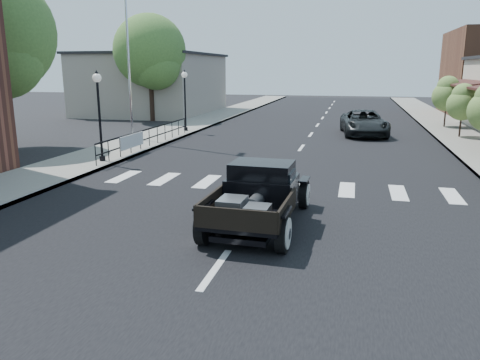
# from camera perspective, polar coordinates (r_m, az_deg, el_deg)

# --- Properties ---
(ground) EXTENTS (120.00, 120.00, 0.00)m
(ground) POSITION_cam_1_polar(r_m,az_deg,el_deg) (12.13, 1.06, -5.24)
(ground) COLOR black
(ground) RESTS_ON ground
(road) EXTENTS (14.00, 80.00, 0.02)m
(road) POSITION_cam_1_polar(r_m,az_deg,el_deg) (26.62, 8.22, 4.91)
(road) COLOR black
(road) RESTS_ON ground
(road_markings) EXTENTS (12.00, 60.00, 0.06)m
(road_markings) POSITION_cam_1_polar(r_m,az_deg,el_deg) (21.71, 6.89, 3.02)
(road_markings) COLOR silver
(road_markings) RESTS_ON ground
(sidewalk_left) EXTENTS (3.00, 80.00, 0.15)m
(sidewalk_left) POSITION_cam_1_polar(r_m,az_deg,el_deg) (28.69, -9.00, 5.62)
(sidewalk_left) COLOR gray
(sidewalk_left) RESTS_ON ground
(sidewalk_right) EXTENTS (3.00, 80.00, 0.15)m
(sidewalk_right) POSITION_cam_1_polar(r_m,az_deg,el_deg) (27.15, 26.41, 3.96)
(sidewalk_right) COLOR gray
(sidewalk_right) RESTS_ON ground
(low_building_left) EXTENTS (10.00, 12.00, 5.00)m
(low_building_left) POSITION_cam_1_polar(r_m,az_deg,el_deg) (42.97, -10.51, 11.35)
(low_building_left) COLOR gray
(low_building_left) RESTS_ON ground
(railing) EXTENTS (0.08, 10.00, 1.00)m
(railing) POSITION_cam_1_polar(r_m,az_deg,el_deg) (23.60, -11.01, 5.30)
(railing) COLOR black
(railing) RESTS_ON sidewalk_left
(banner) EXTENTS (0.04, 2.20, 0.60)m
(banner) POSITION_cam_1_polar(r_m,az_deg,el_deg) (21.81, -12.98, 4.02)
(banner) COLOR silver
(banner) RESTS_ON sidewalk_left
(lamp_post_b) EXTENTS (0.36, 0.36, 3.68)m
(lamp_post_b) POSITION_cam_1_polar(r_m,az_deg,el_deg) (20.05, -16.75, 7.44)
(lamp_post_b) COLOR black
(lamp_post_b) RESTS_ON sidewalk_left
(lamp_post_c) EXTENTS (0.36, 0.36, 3.68)m
(lamp_post_c) POSITION_cam_1_polar(r_m,az_deg,el_deg) (29.09, -6.71, 9.59)
(lamp_post_c) COLOR black
(lamp_post_c) RESTS_ON sidewalk_left
(flagpole) EXTENTS (0.12, 0.12, 12.63)m
(flagpole) POSITION_cam_1_polar(r_m,az_deg,el_deg) (26.13, -13.69, 18.73)
(flagpole) COLOR silver
(flagpole) RESTS_ON sidewalk_left
(big_tree_far) EXTENTS (5.35, 5.35, 7.85)m
(big_tree_far) POSITION_cam_1_polar(r_m,az_deg,el_deg) (36.45, -10.86, 13.25)
(big_tree_far) COLOR #456D2E
(big_tree_far) RESTS_ON ground
(small_tree_d) EXTENTS (1.71, 1.71, 2.85)m
(small_tree_d) POSITION_cam_1_polar(r_m,az_deg,el_deg) (29.09, 25.42, 7.58)
(small_tree_d) COLOR #587736
(small_tree_d) RESTS_ON sidewalk_right
(small_tree_e) EXTENTS (1.90, 1.90, 3.17)m
(small_tree_e) POSITION_cam_1_polar(r_m,az_deg,el_deg) (33.85, 23.86, 8.65)
(small_tree_e) COLOR #587736
(small_tree_e) RESTS_ON sidewalk_right
(hotrod_pickup) EXTENTS (2.36, 4.79, 1.63)m
(hotrod_pickup) POSITION_cam_1_polar(r_m,az_deg,el_deg) (11.72, 2.44, -1.75)
(hotrod_pickup) COLOR black
(hotrod_pickup) RESTS_ON ground
(second_car) EXTENTS (3.02, 5.55, 1.47)m
(second_car) POSITION_cam_1_polar(r_m,az_deg,el_deg) (28.94, 14.88, 6.73)
(second_car) COLOR black
(second_car) RESTS_ON ground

